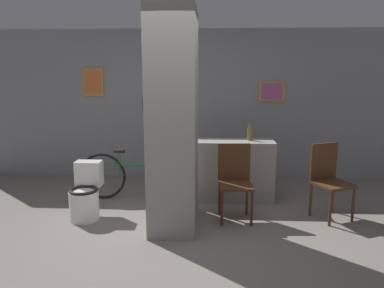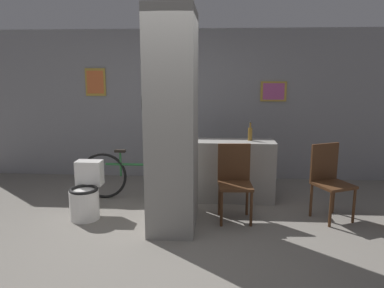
{
  "view_description": "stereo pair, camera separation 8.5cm",
  "coord_description": "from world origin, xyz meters",
  "views": [
    {
      "loc": [
        0.47,
        -3.94,
        1.92
      ],
      "look_at": [
        0.22,
        0.9,
        0.95
      ],
      "focal_mm": 35.0,
      "sensor_mm": 36.0,
      "label": 1
    },
    {
      "loc": [
        0.55,
        -3.94,
        1.92
      ],
      "look_at": [
        0.22,
        0.9,
        0.95
      ],
      "focal_mm": 35.0,
      "sensor_mm": 36.0,
      "label": 2
    }
  ],
  "objects": [
    {
      "name": "chair_near_pillar",
      "position": [
        0.78,
        0.73,
        0.54
      ],
      "size": [
        0.45,
        0.45,
        0.97
      ],
      "rotation": [
        0.0,
        0.0,
        0.07
      ],
      "color": "#4C2D19",
      "rests_on": "ground_plane"
    },
    {
      "name": "pillar_center",
      "position": [
        0.02,
        0.5,
        1.3
      ],
      "size": [
        0.58,
        0.99,
        2.6
      ],
      "color": "gray",
      "rests_on": "ground_plane"
    },
    {
      "name": "bottle_tall",
      "position": [
        1.03,
        1.48,
        1.0
      ],
      "size": [
        0.06,
        0.06,
        0.28
      ],
      "color": "olive",
      "rests_on": "counter_shelf"
    },
    {
      "name": "toilet",
      "position": [
        -1.16,
        0.63,
        0.3
      ],
      "size": [
        0.38,
        0.54,
        0.72
      ],
      "color": "white",
      "rests_on": "ground_plane"
    },
    {
      "name": "ground_plane",
      "position": [
        0.0,
        0.0,
        0.0
      ],
      "size": [
        14.0,
        14.0,
        0.0
      ],
      "primitive_type": "plane",
      "color": "slate"
    },
    {
      "name": "bicycle",
      "position": [
        -0.61,
        1.37,
        0.37
      ],
      "size": [
        1.77,
        0.42,
        0.76
      ],
      "color": "black",
      "rests_on": "ground_plane"
    },
    {
      "name": "chair_by_doorway",
      "position": [
        2.01,
        0.84,
        0.54
      ],
      "size": [
        0.56,
        0.56,
        0.97
      ],
      "rotation": [
        0.0,
        0.0,
        0.44
      ],
      "color": "#4C2D19",
      "rests_on": "ground_plane"
    },
    {
      "name": "wall_back",
      "position": [
        -0.0,
        2.63,
        1.3
      ],
      "size": [
        8.0,
        0.09,
        2.6
      ],
      "color": "gray",
      "rests_on": "ground_plane"
    },
    {
      "name": "counter_shelf",
      "position": [
        0.73,
        1.44,
        0.45
      ],
      "size": [
        1.33,
        0.44,
        0.9
      ],
      "color": "gray",
      "rests_on": "ground_plane"
    }
  ]
}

